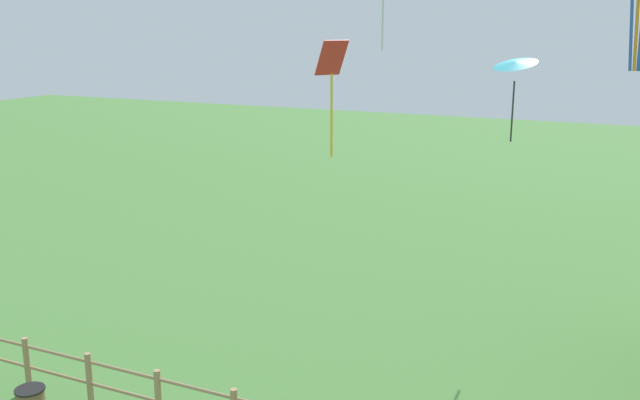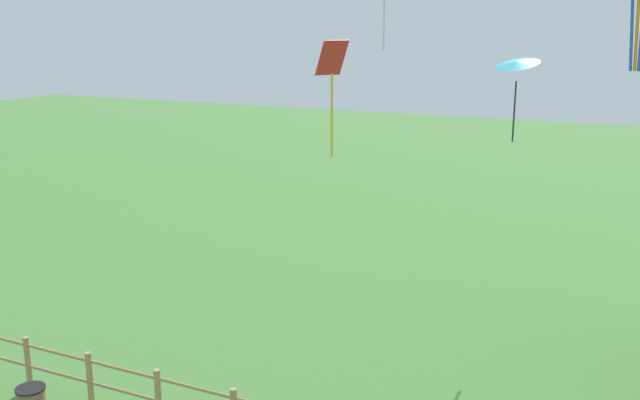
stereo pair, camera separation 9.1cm
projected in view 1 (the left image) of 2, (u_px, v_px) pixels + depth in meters
name	position (u px, v px, depth m)	size (l,w,h in m)	color
kite_cyan_delta	(515.00, 64.00, 19.98)	(1.66, 1.65, 2.45)	#2DB2C6
kite_red_diamond	(332.00, 76.00, 14.65)	(0.68, 0.71, 2.41)	red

